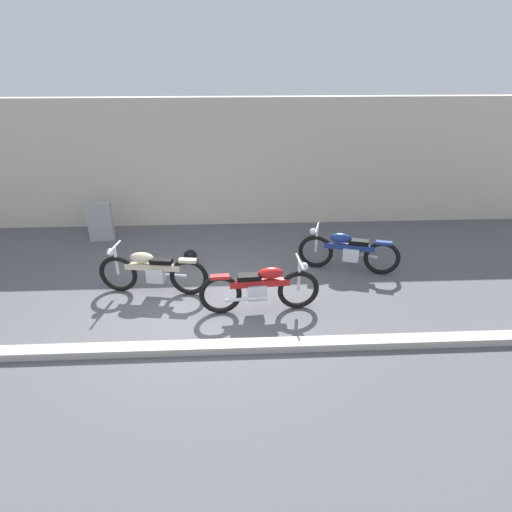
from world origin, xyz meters
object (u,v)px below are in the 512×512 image
at_px(helmet, 190,256).
at_px(motorcycle_blue, 348,251).
at_px(motorcycle_cream, 152,271).
at_px(motorcycle_red, 261,288).
at_px(stone_marker, 100,222).

distance_m(helmet, motorcycle_blue, 3.21).
height_order(motorcycle_cream, motorcycle_red, motorcycle_red).
relative_size(helmet, motorcycle_blue, 0.14).
bearing_deg(helmet, motorcycle_cream, -114.76).
bearing_deg(stone_marker, motorcycle_cream, -57.45).
bearing_deg(helmet, motorcycle_blue, -9.35).
height_order(stone_marker, helmet, stone_marker).
bearing_deg(motorcycle_blue, helmet, 7.00).
height_order(helmet, motorcycle_cream, motorcycle_cream).
bearing_deg(motorcycle_red, helmet, 121.56).
bearing_deg(stone_marker, motorcycle_blue, -18.78).
distance_m(motorcycle_cream, motorcycle_red, 2.03).
relative_size(motorcycle_cream, motorcycle_red, 0.99).
bearing_deg(motorcycle_blue, stone_marker, -2.43).
distance_m(stone_marker, motorcycle_cream, 2.95).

